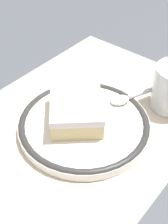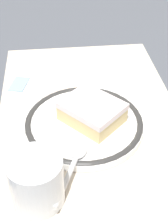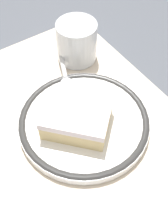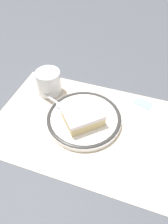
{
  "view_description": "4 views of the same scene",
  "coord_description": "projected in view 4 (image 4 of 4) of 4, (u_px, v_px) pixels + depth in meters",
  "views": [
    {
      "loc": [
        -0.24,
        -0.23,
        0.35
      ],
      "look_at": [
        0.03,
        -0.01,
        0.03
      ],
      "focal_mm": 50.55,
      "sensor_mm": 36.0,
      "label": 1
    },
    {
      "loc": [
        0.43,
        -0.06,
        0.37
      ],
      "look_at": [
        0.03,
        -0.01,
        0.03
      ],
      "focal_mm": 51.33,
      "sensor_mm": 36.0,
      "label": 2
    },
    {
      "loc": [
        -0.2,
        0.14,
        0.39
      ],
      "look_at": [
        0.03,
        -0.01,
        0.03
      ],
      "focal_mm": 48.74,
      "sensor_mm": 36.0,
      "label": 3
    },
    {
      "loc": [
        -0.09,
        0.32,
        0.43
      ],
      "look_at": [
        0.03,
        -0.01,
        0.03
      ],
      "focal_mm": 32.67,
      "sensor_mm": 36.0,
      "label": 4
    }
  ],
  "objects": [
    {
      "name": "napkin",
      "position": [
        122.0,
        165.0,
        0.46
      ],
      "size": [
        0.14,
        0.14,
        0.0
      ],
      "primitive_type": "cube",
      "rotation": [
        0.0,
        0.0,
        0.9
      ],
      "color": "white",
      "rests_on": "placemat"
    },
    {
      "name": "sugar_packet",
      "position": [
        143.0,
        102.0,
        0.59
      ],
      "size": [
        0.06,
        0.04,
        0.01
      ],
      "primitive_type": "cube",
      "rotation": [
        0.0,
        0.0,
        2.87
      ],
      "color": "#8CB2E0",
      "rests_on": "placemat"
    },
    {
      "name": "placemat",
      "position": [
        92.0,
        127.0,
        0.54
      ],
      "size": [
        0.52,
        0.33,
        0.0
      ],
      "primitive_type": "cube",
      "color": "beige",
      "rests_on": "ground_plane"
    },
    {
      "name": "ground_plane",
      "position": [
        92.0,
        127.0,
        0.54
      ],
      "size": [
        2.4,
        2.4,
        0.0
      ],
      "primitive_type": "plane",
      "color": "#4C515B"
    },
    {
      "name": "cake_slice",
      "position": [
        83.0,
        116.0,
        0.52
      ],
      "size": [
        0.12,
        0.12,
        0.04
      ],
      "color": "beige",
      "rests_on": "plate"
    },
    {
      "name": "spoon",
      "position": [
        55.0,
        101.0,
        0.58
      ],
      "size": [
        0.12,
        0.06,
        0.01
      ],
      "color": "silver",
      "rests_on": "plate"
    },
    {
      "name": "cup",
      "position": [
        49.0,
        84.0,
        0.61
      ],
      "size": [
        0.07,
        0.07,
        0.07
      ],
      "color": "silver",
      "rests_on": "placemat"
    },
    {
      "name": "plate",
      "position": [
        84.0,
        118.0,
        0.55
      ],
      "size": [
        0.2,
        0.2,
        0.02
      ],
      "color": "white",
      "rests_on": "placemat"
    }
  ]
}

